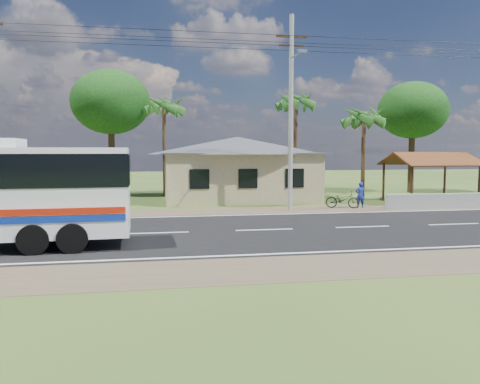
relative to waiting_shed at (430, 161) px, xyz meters
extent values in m
plane|color=#314E1C|center=(-13.00, -8.50, -2.73)|extent=(120.00, 120.00, 0.00)
cube|color=black|center=(-13.00, -8.50, -2.72)|extent=(120.00, 10.00, 0.02)
cube|color=brown|center=(-13.00, -2.00, -2.72)|extent=(120.00, 3.00, 0.01)
cube|color=brown|center=(-13.00, -15.00, -2.72)|extent=(120.00, 3.00, 0.01)
cube|color=silver|center=(-13.00, -3.80, -2.70)|extent=(120.00, 0.15, 0.01)
cube|color=silver|center=(-13.00, -13.20, -2.70)|extent=(120.00, 0.15, 0.01)
cube|color=silver|center=(-13.00, -8.50, -2.70)|extent=(120.00, 0.15, 0.01)
cube|color=#C8B985|center=(-12.00, 4.50, -1.13)|extent=(10.00, 8.00, 3.20)
cube|color=#4C4F54|center=(-12.00, 4.50, 0.52)|extent=(10.60, 8.60, 0.10)
pyramid|color=#4C4F54|center=(-12.00, 4.50, 1.67)|extent=(12.40, 10.00, 1.20)
cube|color=black|center=(-15.00, 0.48, -1.03)|extent=(1.20, 0.08, 1.20)
cube|color=black|center=(-12.00, 0.48, -1.03)|extent=(1.20, 0.08, 1.20)
cube|color=black|center=(-9.00, 0.48, -1.03)|extent=(1.20, 0.08, 1.20)
cylinder|color=#3A2415|center=(-2.30, -1.80, -1.43)|extent=(0.16, 0.16, 2.60)
cylinder|color=#3A2415|center=(-2.30, 1.80, -1.43)|extent=(0.16, 0.16, 2.60)
cylinder|color=#3A2415|center=(2.30, -1.80, -1.43)|extent=(0.16, 0.16, 2.60)
cylinder|color=#3A2415|center=(2.30, 1.80, -1.43)|extent=(0.16, 0.16, 2.60)
cube|color=brown|center=(0.00, -1.10, 0.17)|extent=(5.20, 2.28, 0.90)
cube|color=brown|center=(0.00, 1.10, 0.17)|extent=(5.20, 2.28, 0.90)
cube|color=#3A2415|center=(0.00, 0.00, 0.52)|extent=(5.20, 0.12, 0.12)
cube|color=#9E9E99|center=(-1.00, -2.90, -2.28)|extent=(7.00, 0.30, 0.90)
cylinder|color=#9E9E99|center=(-10.00, -2.00, 2.77)|extent=(0.26, 0.26, 11.00)
cube|color=#3A2415|center=(-10.00, -2.00, 7.07)|extent=(1.80, 0.12, 0.12)
cube|color=#3A2415|center=(-10.00, -2.00, 6.57)|extent=(1.40, 0.10, 0.10)
cylinder|color=gray|center=(-10.00, -3.00, 5.87)|extent=(0.08, 2.00, 0.08)
cube|color=gray|center=(-10.00, -4.00, 5.87)|extent=(0.50, 0.18, 0.12)
cylinder|color=black|center=(-18.00, -2.00, 6.87)|extent=(16.00, 0.02, 0.02)
cylinder|color=black|center=(-2.50, -2.00, 6.87)|extent=(15.00, 0.02, 0.02)
cylinder|color=#47301E|center=(-3.50, 2.50, 0.27)|extent=(0.28, 0.28, 6.00)
cylinder|color=#47301E|center=(-7.00, 7.00, 1.02)|extent=(0.28, 0.28, 7.50)
cylinder|color=#47301E|center=(-17.00, 7.50, 0.77)|extent=(0.28, 0.28, 7.00)
cylinder|color=#47301E|center=(-21.00, 9.50, 0.25)|extent=(0.50, 0.50, 5.95)
ellipsoid|color=black|center=(-21.00, 9.50, 4.42)|extent=(6.00, 6.00, 4.92)
cylinder|color=#47301E|center=(3.00, 7.50, 0.07)|extent=(0.50, 0.50, 5.60)
ellipsoid|color=black|center=(3.00, 7.50, 3.99)|extent=(5.60, 5.60, 4.59)
cylinder|color=black|center=(-21.53, -11.91, -2.22)|extent=(1.03, 0.40, 1.02)
cylinder|color=black|center=(-21.62, -9.57, -2.22)|extent=(1.03, 0.40, 1.02)
cylinder|color=black|center=(-20.30, -11.86, -2.22)|extent=(1.03, 0.40, 1.02)
cylinder|color=black|center=(-20.39, -9.52, -2.22)|extent=(1.03, 0.40, 1.02)
imported|color=black|center=(-6.65, -1.64, -2.21)|extent=(2.09, 1.36, 1.04)
imported|color=navy|center=(-5.62, -1.84, -1.95)|extent=(0.64, 0.50, 1.56)
camera|label=1|loc=(-17.46, -27.92, 0.66)|focal=35.00mm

